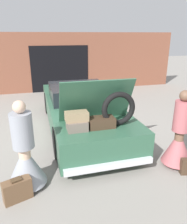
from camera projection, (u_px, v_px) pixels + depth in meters
name	position (u px, v px, depth m)	size (l,w,h in m)	color
ground_plane	(81.00, 127.00, 6.71)	(40.00, 40.00, 0.00)	gray
garage_wall_back	(60.00, 63.00, 10.65)	(12.00, 0.14, 2.80)	brown
car	(81.00, 109.00, 6.50)	(1.95, 5.26, 1.82)	#336047
person_left	(25.00, 158.00, 3.93)	(0.72, 0.72, 1.67)	beige
person_right	(179.00, 140.00, 4.58)	(0.64, 0.64, 1.67)	brown
suitcase_beside_left_person	(17.00, 190.00, 3.70)	(0.51, 0.34, 0.42)	brown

